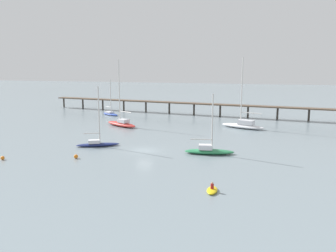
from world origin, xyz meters
The scene contains 10 objects.
ground_plane centered at (0.00, 0.00, 0.00)m, with size 400.00×400.00×0.00m, color gray.
pier centered at (19.02, 39.07, 4.13)m, with size 89.18×13.74×7.76m.
sailboat_navy centered at (-8.59, 0.70, 0.63)m, with size 7.18×4.64×10.06m.
sailboat_white centered at (14.18, 24.23, 0.84)m, with size 10.06×6.06×15.14m.
sailboat_green centered at (10.30, 0.67, 0.60)m, with size 7.86×3.40×9.32m.
sailboat_red centered at (-12.11, 19.49, 0.80)m, with size 9.27×6.60×14.58m.
sailboat_blue centered at (-21.99, 35.02, 0.55)m, with size 6.66×5.42×9.65m.
dinghy_yellow centered at (13.12, -15.26, 0.22)m, with size 1.20×2.54×1.14m.
mooring_buoy_outer centered at (-8.09, -7.13, 0.31)m, with size 0.61×0.61×0.61m, color orange.
mooring_buoy_inner centered at (-17.97, -10.57, 0.28)m, with size 0.55×0.55×0.55m, color orange.
Camera 1 is at (17.92, -50.85, 13.63)m, focal length 36.93 mm.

